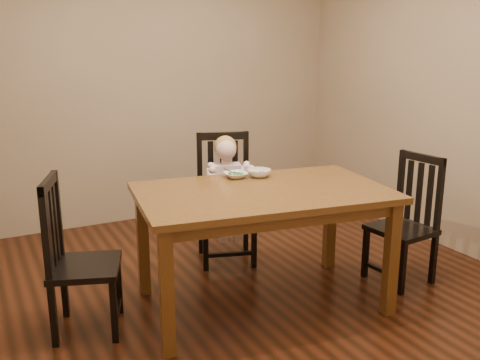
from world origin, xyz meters
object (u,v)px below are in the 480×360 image
dining_table (263,203)px  bowl_peas (236,175)px  chair_left (76,259)px  chair_right (406,221)px  toddler (226,186)px  chair_child (225,200)px  bowl_veg (259,173)px

dining_table → bowl_peas: size_ratio=10.74×
dining_table → chair_left: 1.23m
dining_table → chair_left: size_ratio=1.78×
chair_left → chair_right: (2.35, -0.37, -0.01)m
toddler → chair_left: bearing=41.5°
chair_child → chair_right: 1.43m
chair_right → bowl_veg: chair_right is taller
chair_child → dining_table: bearing=98.7°
toddler → bowl_veg: (0.03, -0.48, 0.21)m
bowl_veg → chair_right: bearing=-24.9°
dining_table → chair_child: bearing=81.0°
chair_child → bowl_peas: bearing=90.5°
chair_left → bowl_peas: (1.17, 0.14, 0.37)m
dining_table → chair_child: size_ratio=1.69×
bowl_peas → chair_left: bearing=-173.0°
chair_child → chair_left: chair_child is taller
dining_table → chair_left: bearing=169.5°
dining_table → bowl_peas: bowl_peas is taller
chair_right → bowl_veg: (-1.01, 0.47, 0.39)m
dining_table → chair_right: size_ratio=1.83×
dining_table → bowl_peas: (-0.02, 0.36, 0.12)m
chair_child → chair_right: chair_child is taller
chair_right → toddler: (-1.04, 0.95, 0.18)m
chair_child → chair_right: (1.02, -1.00, -0.04)m
chair_right → toddler: bearing=42.2°
toddler → bowl_veg: bearing=111.3°
dining_table → bowl_veg: bowl_veg is taller
chair_child → bowl_veg: (0.02, -0.53, 0.35)m
dining_table → toddler: (0.12, 0.80, -0.09)m
toddler → bowl_peas: bearing=90.5°
chair_left → toddler: bearing=133.3°
chair_child → toddler: bearing=90.0°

